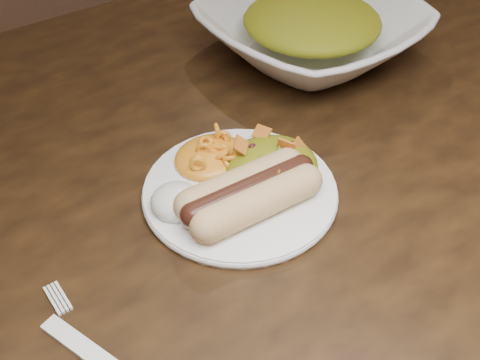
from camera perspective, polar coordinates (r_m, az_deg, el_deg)
table at (r=0.66m, az=-9.38°, el=-8.04°), size 1.60×0.90×0.75m
plate at (r=0.58m, az=-0.00°, el=-1.11°), size 0.26×0.26×0.01m
hotdog at (r=0.55m, az=0.99°, el=-1.25°), size 0.13×0.07×0.03m
mac_and_cheese at (r=0.60m, az=-2.99°, el=3.20°), size 0.10×0.10×0.03m
sour_cream at (r=0.55m, az=-6.55°, el=-1.62°), size 0.06×0.06×0.03m
taco_salad at (r=0.59m, az=3.24°, el=2.20°), size 0.10×0.10×0.04m
fork at (r=0.48m, az=-15.04°, el=-16.53°), size 0.06×0.13×0.00m
serving_bowl at (r=0.81m, az=7.23°, el=14.68°), size 0.31×0.31×0.07m
bowl_filling at (r=0.80m, az=7.32°, el=15.59°), size 0.21×0.21×0.05m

